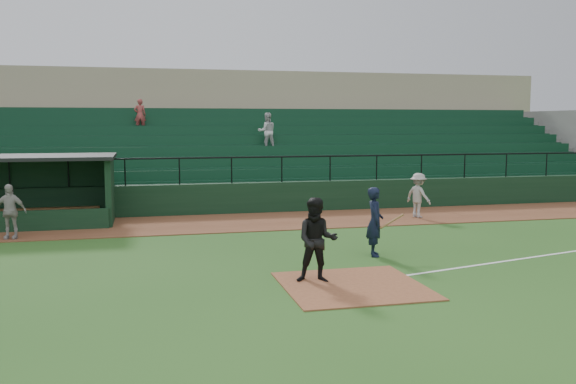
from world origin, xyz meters
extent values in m
plane|color=#26521A|center=(0.00, 0.00, 0.00)|extent=(90.00, 90.00, 0.00)
cube|color=brown|center=(0.00, 8.00, 0.01)|extent=(40.00, 4.00, 0.03)
cube|color=brown|center=(0.00, -1.00, 0.01)|extent=(3.00, 3.00, 0.03)
cube|color=black|center=(0.00, 10.20, 0.60)|extent=(36.00, 0.35, 1.20)
cylinder|color=black|center=(0.00, 10.20, 2.20)|extent=(36.00, 0.06, 0.06)
cube|color=slate|center=(0.00, 15.10, 1.80)|extent=(36.00, 9.00, 3.60)
cube|color=#103A22|center=(0.00, 14.60, 2.25)|extent=(34.56, 8.00, 4.05)
cube|color=slate|center=(18.00, 15.15, 2.10)|extent=(0.35, 9.50, 4.20)
cube|color=tan|center=(0.00, 21.60, 3.20)|extent=(38.00, 3.00, 6.40)
cube|color=slate|center=(0.00, 19.60, 3.70)|extent=(36.00, 2.00, 0.20)
imported|color=silver|center=(1.37, 14.90, 3.13)|extent=(0.85, 0.67, 1.76)
imported|color=#9F3D3A|center=(-4.41, 16.90, 3.91)|extent=(0.56, 0.36, 1.52)
cube|color=black|center=(-5.50, 9.10, 1.15)|extent=(0.20, 2.60, 2.30)
imported|color=black|center=(1.59, 1.77, 0.92)|extent=(0.60, 0.76, 1.84)
cylinder|color=olive|center=(1.99, 1.57, 0.95)|extent=(0.79, 0.34, 0.35)
imported|color=black|center=(-0.66, -0.50, 0.95)|extent=(1.08, 0.94, 1.90)
imported|color=#A69F9B|center=(5.57, 7.46, 0.86)|extent=(1.00, 1.23, 1.65)
imported|color=#A6A09B|center=(-8.32, 6.50, 0.86)|extent=(1.02, 0.53, 1.67)
camera|label=1|loc=(-4.38, -13.19, 3.52)|focal=37.97mm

